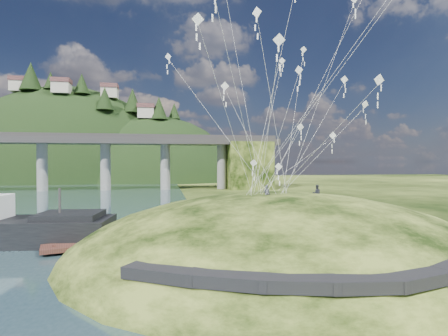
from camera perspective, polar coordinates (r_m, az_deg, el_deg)
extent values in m
plane|color=black|center=(26.78, -6.48, -15.42)|extent=(320.00, 320.00, 0.00)
ellipsoid|color=black|center=(30.61, 9.06, -16.24)|extent=(36.00, 32.00, 13.00)
cube|color=black|center=(18.50, -9.81, -16.46)|extent=(4.32, 3.62, 0.71)
cube|color=black|center=(17.17, 0.76, -17.63)|extent=(4.10, 2.97, 0.61)
cube|color=black|center=(17.06, 11.88, -17.80)|extent=(3.85, 2.37, 0.62)
cube|color=black|center=(17.98, 21.77, -17.01)|extent=(3.62, 1.83, 0.66)
cube|color=black|center=(19.80, 29.14, -15.34)|extent=(3.82, 2.27, 0.68)
cylinder|color=gray|center=(100.39, -27.55, 0.31)|extent=(2.60, 2.60, 13.00)
cylinder|color=gray|center=(96.81, -18.77, 0.35)|extent=(2.60, 2.60, 13.00)
cylinder|color=gray|center=(95.65, -9.56, 0.38)|extent=(2.60, 2.60, 13.00)
cylinder|color=gray|center=(96.97, -0.36, 0.40)|extent=(2.60, 2.60, 13.00)
cube|color=black|center=(98.49, 3.94, 0.41)|extent=(12.00, 11.00, 13.00)
ellipsoid|color=black|center=(157.04, -24.07, -4.01)|extent=(96.00, 68.00, 88.00)
ellipsoid|color=black|center=(144.75, -11.23, -5.95)|extent=(76.00, 56.00, 72.00)
cone|color=black|center=(151.71, -29.00, 12.96)|extent=(8.01, 8.01, 10.54)
cone|color=black|center=(148.82, -26.46, 12.68)|extent=(4.97, 4.97, 6.54)
cone|color=black|center=(143.86, -22.20, 12.64)|extent=(5.83, 5.83, 7.67)
cone|color=black|center=(136.32, -18.89, 10.70)|extent=(6.47, 6.47, 8.51)
cone|color=black|center=(142.10, -14.71, 10.59)|extent=(7.13, 7.13, 9.38)
cone|color=black|center=(136.20, -10.58, 9.59)|extent=(6.56, 6.56, 8.63)
cone|color=black|center=(141.77, -8.14, 9.18)|extent=(4.88, 4.88, 6.42)
cube|color=beige|center=(155.89, -30.39, 11.40)|extent=(6.00, 5.00, 4.00)
cube|color=brown|center=(156.40, -30.40, 12.38)|extent=(6.40, 5.40, 1.60)
cube|color=beige|center=(142.98, -25.01, 11.71)|extent=(6.00, 5.00, 4.00)
cube|color=brown|center=(143.51, -25.02, 12.77)|extent=(6.40, 5.40, 1.60)
cube|color=beige|center=(145.57, -18.16, 11.52)|extent=(6.00, 5.00, 4.00)
cube|color=brown|center=(146.08, -18.17, 12.56)|extent=(6.40, 5.40, 1.60)
cube|color=beige|center=(137.02, -12.64, 8.69)|extent=(6.00, 5.00, 4.00)
cube|color=brown|center=(137.41, -12.64, 9.81)|extent=(6.40, 5.40, 1.60)
cube|color=black|center=(35.51, -23.86, -7.08)|extent=(5.87, 5.06, 0.54)
cylinder|color=#2D2B2B|center=(35.68, -25.24, -5.15)|extent=(0.22, 0.22, 2.71)
cube|color=#391C17|center=(33.01, -14.83, -11.44)|extent=(14.69, 6.09, 0.37)
cylinder|color=#391C17|center=(32.56, -25.98, -12.16)|extent=(0.31, 0.31, 1.04)
cylinder|color=#391C17|center=(32.66, -20.36, -12.07)|extent=(0.31, 0.31, 1.04)
cylinder|color=#391C17|center=(33.06, -14.82, -11.88)|extent=(0.31, 0.31, 1.04)
cylinder|color=#391C17|center=(33.75, -9.48, -11.59)|extent=(0.31, 0.31, 1.04)
cylinder|color=#391C17|center=(34.71, -4.41, -11.23)|extent=(0.31, 0.31, 1.04)
imported|color=#282936|center=(28.13, 6.96, -2.73)|extent=(0.66, 0.59, 1.53)
imported|color=#282936|center=(30.72, 14.91, -2.65)|extent=(0.83, 0.72, 1.47)
cube|color=white|center=(25.05, 23.98, 13.01)|extent=(0.75, 0.23, 0.73)
cube|color=white|center=(24.94, 23.97, 11.82)|extent=(0.10, 0.05, 0.43)
cube|color=white|center=(24.85, 23.96, 10.62)|extent=(0.10, 0.05, 0.43)
cube|color=white|center=(24.76, 23.95, 9.42)|extent=(0.10, 0.05, 0.43)
cube|color=white|center=(38.36, 12.35, 6.57)|extent=(0.83, 0.29, 0.80)
cube|color=white|center=(38.31, 12.35, 5.69)|extent=(0.11, 0.06, 0.48)
cube|color=white|center=(38.27, 12.34, 4.82)|extent=(0.11, 0.06, 0.48)
cube|color=white|center=(38.23, 12.34, 3.94)|extent=(0.11, 0.06, 0.48)
cube|color=white|center=(23.30, 8.97, 19.97)|extent=(0.78, 0.26, 0.77)
cube|color=white|center=(23.12, 8.97, 18.67)|extent=(0.10, 0.03, 0.46)
cube|color=white|center=(22.96, 8.97, 17.34)|extent=(0.10, 0.03, 0.46)
cube|color=white|center=(22.81, 8.96, 16.00)|extent=(0.10, 0.03, 0.46)
cube|color=white|center=(30.98, 0.13, 13.24)|extent=(0.73, 0.21, 0.72)
cube|color=white|center=(30.87, 0.13, 12.30)|extent=(0.10, 0.03, 0.43)
cube|color=white|center=(30.77, 0.13, 11.35)|extent=(0.10, 0.03, 0.43)
cube|color=white|center=(30.68, 0.13, 10.39)|extent=(0.10, 0.03, 0.43)
cube|color=white|center=(36.42, 17.34, 5.10)|extent=(0.73, 0.16, 0.73)
cube|color=white|center=(36.39, 17.34, 4.29)|extent=(0.09, 0.02, 0.42)
cube|color=white|center=(36.36, 17.33, 3.47)|extent=(0.09, 0.02, 0.42)
cube|color=white|center=(36.35, 17.33, 2.66)|extent=(0.09, 0.02, 0.42)
cube|color=white|center=(37.64, 19.06, 13.49)|extent=(0.76, 0.20, 0.75)
cube|color=white|center=(37.53, 19.05, 12.69)|extent=(0.10, 0.03, 0.44)
cube|color=white|center=(37.42, 19.05, 11.88)|extent=(0.10, 0.03, 0.44)
cube|color=white|center=(37.33, 19.04, 11.06)|extent=(0.10, 0.03, 0.44)
cube|color=white|center=(36.59, 8.90, 0.22)|extent=(0.64, 0.57, 0.80)
cube|color=white|center=(36.60, 8.90, -0.69)|extent=(0.10, 0.07, 0.47)
cube|color=white|center=(36.62, 8.89, -1.60)|extent=(0.10, 0.07, 0.47)
cube|color=white|center=(36.65, 8.89, -2.50)|extent=(0.10, 0.07, 0.47)
cube|color=white|center=(39.00, 9.44, 16.89)|extent=(0.63, 0.36, 0.69)
cube|color=white|center=(38.87, 9.44, 16.19)|extent=(0.09, 0.04, 0.40)
cube|color=white|center=(38.74, 9.43, 15.49)|extent=(0.09, 0.04, 0.40)
cube|color=white|center=(38.62, 9.43, 14.78)|extent=(0.09, 0.04, 0.40)
cube|color=white|center=(35.48, 4.85, 0.83)|extent=(0.76, 0.26, 0.73)
cube|color=white|center=(35.48, 4.85, -0.03)|extent=(0.10, 0.05, 0.44)
cube|color=white|center=(35.50, 4.85, -0.89)|extent=(0.10, 0.05, 0.44)
cube|color=white|center=(35.52, 4.85, -1.76)|extent=(0.10, 0.05, 0.44)
cube|color=white|center=(39.15, 11.69, 25.21)|extent=(0.11, 0.05, 0.51)
cube|color=white|center=(24.58, -1.66, 25.75)|extent=(0.11, 0.08, 0.50)
cube|color=white|center=(24.34, -1.66, 24.45)|extent=(0.11, 0.08, 0.50)
cube|color=white|center=(24.10, -1.66, 23.13)|extent=(0.11, 0.08, 0.50)
cube|color=white|center=(28.25, 5.40, 23.97)|extent=(0.59, 0.59, 0.79)
cube|color=white|center=(28.03, 5.40, 22.91)|extent=(0.10, 0.07, 0.46)
cube|color=white|center=(27.83, 5.40, 21.84)|extent=(0.10, 0.07, 0.46)
cube|color=white|center=(27.63, 5.40, 20.74)|extent=(0.10, 0.07, 0.46)
cube|color=white|center=(38.08, 20.56, 23.70)|extent=(0.09, 0.08, 0.46)
cube|color=white|center=(37.86, 20.56, 22.92)|extent=(0.09, 0.08, 0.46)
cube|color=white|center=(37.66, 20.55, 22.13)|extent=(0.09, 0.08, 0.46)
cube|color=white|center=(30.40, 12.13, 15.36)|extent=(0.45, 0.63, 0.72)
cube|color=white|center=(30.27, 12.13, 14.39)|extent=(0.09, 0.07, 0.43)
cube|color=white|center=(30.16, 12.12, 13.42)|extent=(0.09, 0.07, 0.43)
cube|color=white|center=(30.05, 12.12, 12.44)|extent=(0.09, 0.07, 0.43)
cube|color=white|center=(34.11, 22.04, 9.60)|extent=(0.72, 0.24, 0.71)
cube|color=white|center=(34.03, 22.04, 8.73)|extent=(0.09, 0.06, 0.43)
cube|color=white|center=(33.97, 22.03, 7.86)|extent=(0.09, 0.06, 0.43)
cube|color=white|center=(33.91, 22.02, 6.99)|extent=(0.09, 0.06, 0.43)
cube|color=white|center=(24.50, -4.29, 23.07)|extent=(0.79, 0.26, 0.77)
cube|color=white|center=(24.29, -4.29, 21.84)|extent=(0.10, 0.04, 0.46)
cube|color=white|center=(24.10, -4.29, 20.60)|extent=(0.10, 0.04, 0.46)
cube|color=white|center=(23.92, -4.28, 19.33)|extent=(0.10, 0.04, 0.46)
cube|color=white|center=(41.61, 12.87, 18.34)|extent=(0.73, 0.22, 0.71)
cube|color=white|center=(41.46, 12.86, 17.66)|extent=(0.10, 0.04, 0.42)
cube|color=white|center=(41.32, 12.86, 16.98)|extent=(0.10, 0.04, 0.42)
cube|color=white|center=(41.18, 12.86, 16.29)|extent=(0.10, 0.04, 0.42)
cube|color=white|center=(35.87, -9.10, 17.50)|extent=(0.60, 0.40, 0.68)
cube|color=white|center=(35.74, -9.10, 16.75)|extent=(0.09, 0.04, 0.40)
cube|color=white|center=(35.61, -9.10, 15.98)|extent=(0.09, 0.04, 0.40)
cube|color=white|center=(35.48, -9.09, 15.22)|extent=(0.09, 0.04, 0.40)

